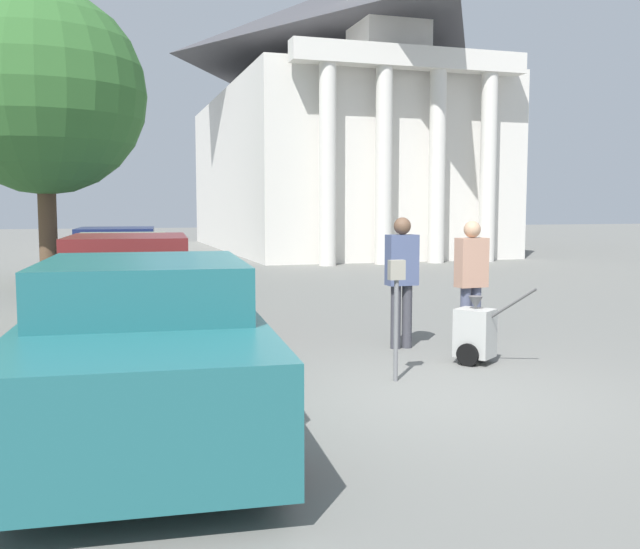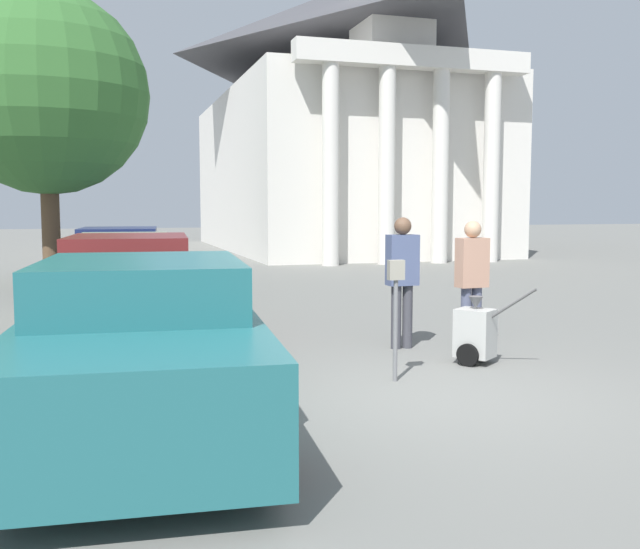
{
  "view_description": "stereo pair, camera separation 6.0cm",
  "coord_description": "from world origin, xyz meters",
  "views": [
    {
      "loc": [
        -3.24,
        -6.52,
        1.95
      ],
      "look_at": [
        -0.62,
        1.98,
        1.1
      ],
      "focal_mm": 40.0,
      "sensor_mm": 36.0,
      "label": 1
    },
    {
      "loc": [
        -3.19,
        -6.54,
        1.95
      ],
      "look_at": [
        -0.62,
        1.98,
        1.1
      ],
      "focal_mm": 40.0,
      "sensor_mm": 36.0,
      "label": 2
    }
  ],
  "objects": [
    {
      "name": "equipment_cart",
      "position": [
        1.18,
        1.27,
        0.39
      ],
      "size": [
        0.75,
        0.91,
        1.0
      ],
      "rotation": [
        0.0,
        0.0,
        0.64
      ],
      "color": "#B2B2AD",
      "rests_on": "ground_plane"
    },
    {
      "name": "parked_car_sage",
      "position": [
        -2.88,
        6.88,
        0.69
      ],
      "size": [
        2.21,
        4.85,
        1.46
      ],
      "rotation": [
        0.0,
        0.0,
        -0.08
      ],
      "color": "gray",
      "rests_on": "ground_plane"
    },
    {
      "name": "person_supervisor",
      "position": [
        1.59,
        2.12,
        1.0
      ],
      "size": [
        0.44,
        0.25,
        1.76
      ],
      "rotation": [
        0.0,
        0.0,
        3.22
      ],
      "color": "#515670",
      "rests_on": "ground_plane"
    },
    {
      "name": "person_worker",
      "position": [
        0.69,
        2.42,
        1.04
      ],
      "size": [
        0.43,
        0.24,
        1.8
      ],
      "rotation": [
        0.0,
        0.0,
        3.17
      ],
      "color": "#3F3F47",
      "rests_on": "ground_plane"
    },
    {
      "name": "church",
      "position": [
        6.88,
        24.58,
        6.21
      ],
      "size": [
        10.07,
        18.38,
        25.78
      ],
      "color": "silver",
      "rests_on": "ground_plane"
    },
    {
      "name": "ground_plane",
      "position": [
        0.0,
        0.0,
        0.0
      ],
      "size": [
        120.0,
        120.0,
        0.0
      ],
      "primitive_type": "plane",
      "color": "slate"
    },
    {
      "name": "parking_meter",
      "position": [
        -0.12,
        0.72,
        0.95
      ],
      "size": [
        0.18,
        0.09,
        1.36
      ],
      "color": "slate",
      "rests_on": "ground_plane"
    },
    {
      "name": "shade_tree",
      "position": [
        -4.48,
        12.29,
        4.69
      ],
      "size": [
        4.94,
        4.94,
        7.18
      ],
      "color": "brown",
      "rests_on": "ground_plane"
    },
    {
      "name": "parked_car_navy",
      "position": [
        -2.88,
        10.66,
        0.7
      ],
      "size": [
        2.35,
        5.2,
        1.46
      ],
      "rotation": [
        0.0,
        0.0,
        -0.08
      ],
      "color": "#19234C",
      "rests_on": "ground_plane"
    },
    {
      "name": "parked_car_teal",
      "position": [
        -2.88,
        0.01,
        0.71
      ],
      "size": [
        2.36,
        5.3,
        1.49
      ],
      "rotation": [
        0.0,
        0.0,
        -0.08
      ],
      "color": "#23666B",
      "rests_on": "ground_plane"
    },
    {
      "name": "parked_car_maroon",
      "position": [
        -2.88,
        3.65,
        0.71
      ],
      "size": [
        2.19,
        5.09,
        1.56
      ],
      "rotation": [
        0.0,
        0.0,
        -0.08
      ],
      "color": "maroon",
      "rests_on": "ground_plane"
    }
  ]
}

